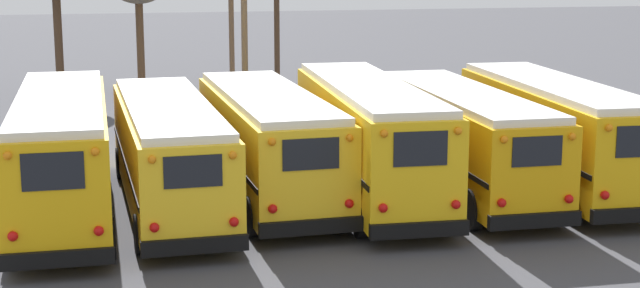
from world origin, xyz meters
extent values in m
plane|color=#424247|center=(0.00, 0.00, 0.00)|extent=(160.00, 160.00, 0.00)
cube|color=#EAAA0F|center=(-7.00, -1.00, 1.68)|extent=(2.47, 10.73, 2.68)
cube|color=white|center=(-7.00, -1.00, 3.13)|extent=(2.28, 10.30, 0.20)
cube|color=black|center=(-6.94, -6.39, 0.52)|extent=(2.39, 0.23, 0.36)
cube|color=black|center=(-6.94, -6.36, 2.42)|extent=(1.29, 0.05, 0.81)
sphere|color=red|center=(-7.81, -6.41, 1.08)|extent=(0.22, 0.22, 0.22)
sphere|color=orange|center=(-7.81, -6.41, 2.81)|extent=(0.18, 0.18, 0.18)
sphere|color=red|center=(-6.06, -6.39, 1.08)|extent=(0.22, 0.22, 0.22)
sphere|color=orange|center=(-6.06, -6.39, 2.81)|extent=(0.18, 0.18, 0.18)
cube|color=black|center=(-8.18, -1.01, 1.48)|extent=(0.15, 10.49, 0.14)
cube|color=black|center=(-5.82, -0.98, 1.48)|extent=(0.15, 10.49, 0.14)
cylinder|color=black|center=(-8.14, 3.04, 0.49)|extent=(0.29, 0.98, 0.97)
cylinder|color=black|center=(-5.96, 3.07, 0.49)|extent=(0.29, 0.98, 0.97)
cylinder|color=black|center=(-8.04, -5.06, 0.49)|extent=(0.29, 0.98, 0.97)
cylinder|color=black|center=(-5.86, -5.04, 0.49)|extent=(0.29, 0.98, 0.97)
cube|color=yellow|center=(-4.20, -0.77, 1.53)|extent=(2.77, 10.55, 2.40)
cube|color=white|center=(-4.20, -0.77, 2.83)|extent=(2.56, 10.12, 0.20)
cube|color=black|center=(-3.99, -6.04, 0.51)|extent=(2.41, 0.30, 0.36)
cube|color=black|center=(-3.99, -6.01, 2.19)|extent=(1.29, 0.08, 0.72)
sphere|color=red|center=(-4.87, -6.08, 0.99)|extent=(0.22, 0.22, 0.22)
sphere|color=orange|center=(-4.87, -6.08, 2.51)|extent=(0.18, 0.18, 0.18)
sphere|color=red|center=(-3.11, -6.01, 0.99)|extent=(0.22, 0.22, 0.22)
sphere|color=orange|center=(-3.11, -6.01, 2.51)|extent=(0.18, 0.18, 0.18)
cube|color=black|center=(-5.39, -0.82, 1.35)|extent=(0.43, 10.25, 0.14)
cube|color=black|center=(-3.01, -0.72, 1.35)|extent=(0.43, 10.25, 0.14)
cylinder|color=black|center=(-5.45, 3.12, 0.47)|extent=(0.32, 0.96, 0.95)
cylinder|color=black|center=(-3.26, 3.20, 0.47)|extent=(0.32, 0.96, 0.95)
cylinder|color=black|center=(-5.14, -4.74, 0.47)|extent=(0.32, 0.96, 0.95)
cylinder|color=black|center=(-2.95, -4.65, 0.47)|extent=(0.32, 0.96, 0.95)
cube|color=yellow|center=(-1.40, -0.30, 1.60)|extent=(2.92, 9.87, 2.49)
cube|color=white|center=(-1.40, -0.30, 2.95)|extent=(2.70, 9.47, 0.20)
cube|color=black|center=(-1.18, -5.21, 0.53)|extent=(2.53, 0.31, 0.36)
cube|color=black|center=(-1.18, -5.19, 2.28)|extent=(1.36, 0.09, 0.75)
sphere|color=red|center=(-2.11, -5.27, 1.04)|extent=(0.22, 0.22, 0.22)
sphere|color=orange|center=(-2.11, -5.27, 2.63)|extent=(0.18, 0.18, 0.18)
sphere|color=red|center=(-0.25, -5.18, 1.04)|extent=(0.22, 0.22, 0.22)
sphere|color=orange|center=(-0.25, -5.18, 2.63)|extent=(0.18, 0.18, 0.18)
cube|color=black|center=(-2.65, -0.35, 1.41)|extent=(0.46, 9.56, 0.14)
cube|color=black|center=(-0.15, -0.24, 1.41)|extent=(0.46, 9.56, 0.14)
cylinder|color=black|center=(-2.72, 3.23, 0.50)|extent=(0.33, 1.02, 1.01)
cylinder|color=black|center=(-0.40, 3.34, 0.50)|extent=(0.33, 1.02, 1.01)
cylinder|color=black|center=(-2.40, -3.93, 0.50)|extent=(0.33, 1.02, 1.01)
cylinder|color=black|center=(-0.08, -3.82, 0.50)|extent=(0.33, 1.02, 1.01)
cube|color=yellow|center=(1.40, -0.75, 1.71)|extent=(2.66, 10.48, 2.72)
cube|color=white|center=(1.40, -0.75, 3.17)|extent=(2.46, 10.05, 0.20)
cube|color=black|center=(1.24, -5.99, 0.54)|extent=(2.39, 0.27, 0.36)
cube|color=black|center=(1.24, -5.96, 2.46)|extent=(1.29, 0.07, 0.82)
sphere|color=red|center=(0.36, -5.97, 1.10)|extent=(0.22, 0.22, 0.22)
sphere|color=orange|center=(0.36, -5.97, 2.85)|extent=(0.18, 0.18, 0.18)
sphere|color=red|center=(2.12, -6.02, 1.10)|extent=(0.22, 0.22, 0.22)
sphere|color=orange|center=(2.12, -6.02, 2.85)|extent=(0.18, 0.18, 0.18)
cube|color=black|center=(0.22, -0.71, 1.51)|extent=(0.34, 10.20, 0.14)
cube|color=black|center=(2.58, -0.78, 1.51)|extent=(0.34, 10.20, 0.14)
cylinder|color=black|center=(0.43, 3.19, 0.51)|extent=(0.31, 1.02, 1.02)
cylinder|color=black|center=(2.61, 3.12, 0.51)|extent=(0.31, 1.02, 1.02)
cylinder|color=black|center=(0.19, -4.62, 0.51)|extent=(0.31, 1.02, 1.02)
cylinder|color=black|center=(2.37, -4.68, 0.51)|extent=(0.31, 1.02, 1.02)
cube|color=#E5A00C|center=(4.20, -0.89, 1.58)|extent=(2.33, 9.89, 2.42)
cube|color=white|center=(4.20, -0.89, 2.89)|extent=(2.14, 9.50, 0.20)
cube|color=black|center=(4.19, -5.87, 0.55)|extent=(2.36, 0.20, 0.36)
cube|color=black|center=(4.19, -5.85, 2.25)|extent=(1.27, 0.03, 0.73)
sphere|color=red|center=(3.32, -5.88, 1.03)|extent=(0.22, 0.22, 0.22)
sphere|color=orange|center=(3.32, -5.88, 2.57)|extent=(0.18, 0.18, 0.18)
sphere|color=red|center=(5.06, -5.88, 1.03)|extent=(0.22, 0.22, 0.22)
sphere|color=orange|center=(5.06, -5.88, 2.57)|extent=(0.18, 0.18, 0.18)
cube|color=black|center=(3.03, -0.88, 1.40)|extent=(0.04, 9.69, 0.14)
cube|color=black|center=(5.37, -0.89, 1.40)|extent=(0.04, 9.69, 0.14)
cylinder|color=black|center=(3.13, 2.76, 0.53)|extent=(0.28, 1.05, 1.05)
cylinder|color=black|center=(5.28, 2.76, 0.53)|extent=(0.28, 1.05, 1.05)
cylinder|color=black|center=(3.12, -4.53, 0.53)|extent=(0.28, 1.05, 1.05)
cylinder|color=black|center=(5.27, -4.53, 0.53)|extent=(0.28, 1.05, 1.05)
cube|color=#EAAA0F|center=(7.00, -0.88, 1.68)|extent=(2.62, 10.10, 2.60)
cube|color=white|center=(7.00, -0.88, 3.08)|extent=(2.42, 9.70, 0.20)
cube|color=black|center=(6.85, -5.94, 0.56)|extent=(2.38, 0.27, 0.36)
sphere|color=red|center=(5.98, -5.93, 1.09)|extent=(0.22, 0.22, 0.22)
sphere|color=orange|center=(5.98, -5.93, 2.76)|extent=(0.18, 0.18, 0.18)
cube|color=black|center=(5.83, -0.85, 1.48)|extent=(0.31, 9.84, 0.14)
cube|color=black|center=(8.18, -0.92, 1.48)|extent=(0.31, 9.84, 0.14)
cylinder|color=black|center=(6.03, 2.87, 0.54)|extent=(0.31, 1.09, 1.08)
cylinder|color=black|center=(8.19, 2.80, 0.54)|extent=(0.31, 1.09, 1.08)
cylinder|color=black|center=(5.81, -4.57, 0.54)|extent=(0.31, 1.09, 1.08)
cylinder|color=brown|center=(-0.45, 11.07, 3.99)|extent=(0.25, 0.25, 7.97)
cylinder|color=#473323|center=(-7.94, 20.53, 2.59)|extent=(0.39, 0.39, 5.18)
cylinder|color=#473323|center=(2.66, 21.71, 3.01)|extent=(0.28, 0.28, 6.02)
cylinder|color=brown|center=(-0.05, 18.37, 3.11)|extent=(0.24, 0.24, 6.23)
cylinder|color=brown|center=(-4.15, 20.95, 2.30)|extent=(0.37, 0.37, 4.60)
camera|label=1|loc=(-5.71, -27.02, 7.04)|focal=55.00mm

